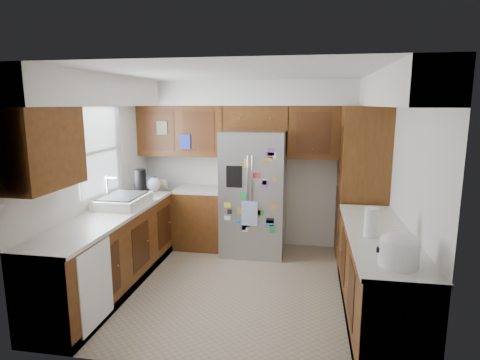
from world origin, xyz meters
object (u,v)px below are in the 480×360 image
paper_towel (371,222)px  rice_cooker (399,248)px  pantry (361,185)px  fridge (254,193)px

paper_towel → rice_cooker: bearing=-80.3°
pantry → paper_towel: (-0.12, -1.76, -0.01)m
pantry → fridge: 1.51m
fridge → paper_towel: 2.28m
pantry → paper_towel: 1.76m
rice_cooker → paper_towel: paper_towel is taller
pantry → rice_cooker: size_ratio=6.72×
pantry → fridge: (-1.50, 0.05, -0.17)m
fridge → paper_towel: fridge is taller
fridge → rice_cooker: 2.92m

